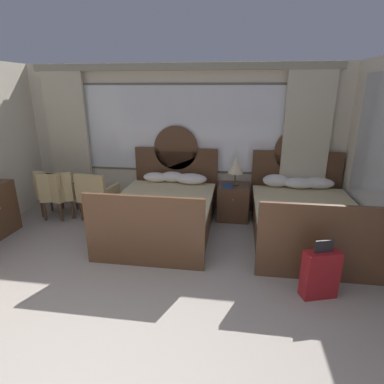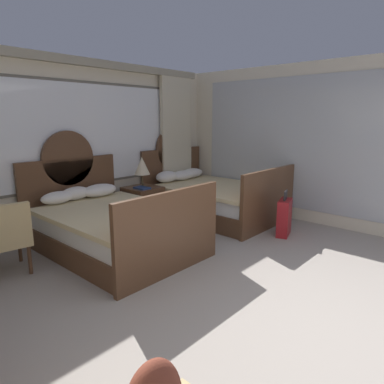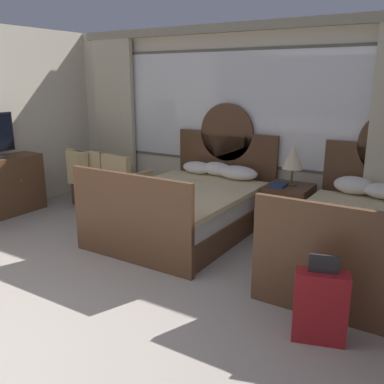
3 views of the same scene
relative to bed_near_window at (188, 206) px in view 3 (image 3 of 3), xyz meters
The scene contains 10 objects.
wall_back_window 1.55m from the bed_near_window, 84.87° to the left, with size 5.94×0.22×2.70m.
bed_near_window is the anchor object (origin of this frame).
bed_near_mirror 2.23m from the bed_near_window, ahead, with size 1.59×2.26×1.61m.
nightstand_between_beds 1.29m from the bed_near_window, 30.45° to the left, with size 0.55×0.58×0.63m.
table_lamp_on_nightstand 1.47m from the bed_near_window, 30.80° to the left, with size 0.27×0.27×0.52m.
book_on_nightstand 1.19m from the bed_near_window, 28.32° to the left, with size 0.18×0.26×0.03m.
armchair_by_window_left 1.34m from the bed_near_window, 168.10° to the left, with size 0.65×0.65×0.87m.
armchair_by_window_centre 2.10m from the bed_near_window, behind, with size 0.71×0.71×0.87m.
armchair_by_window_right 2.06m from the bed_near_window, behind, with size 0.72×0.72×0.87m.
suitcase_on_floor 2.61m from the bed_near_window, 34.97° to the right, with size 0.43×0.28×0.71m.
Camera 3 is at (2.72, -1.26, 1.96)m, focal length 39.37 mm.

